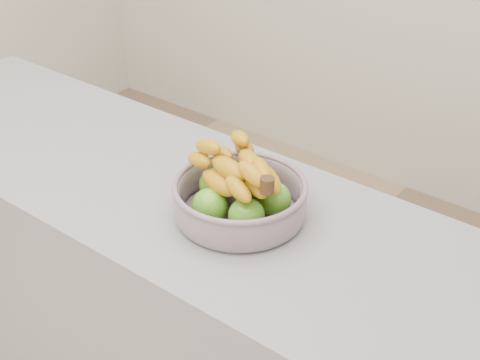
% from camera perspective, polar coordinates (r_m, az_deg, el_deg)
% --- Properties ---
extents(counter, '(2.00, 0.60, 0.90)m').
position_cam_1_polar(counter, '(2.01, -6.76, -10.66)').
color(counter, '#96979D').
rests_on(counter, ground).
extents(fruit_bowl, '(0.31, 0.31, 0.17)m').
position_cam_1_polar(fruit_bowl, '(1.54, -0.01, -1.34)').
color(fruit_bowl, '#97A7B5').
rests_on(fruit_bowl, counter).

